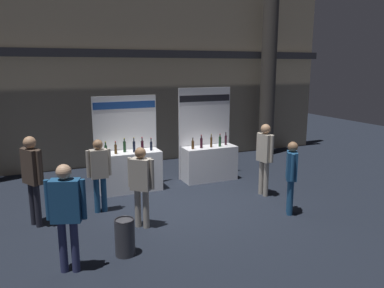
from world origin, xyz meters
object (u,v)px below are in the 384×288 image
at_px(visitor_4, 141,180).
at_px(visitor_2, 99,170).
at_px(exhibitor_booth_1, 209,158).
at_px(trash_bin, 125,237).
at_px(visitor_0, 32,172).
at_px(visitor_8, 66,208).
at_px(visitor_6, 265,153).
at_px(exhibitor_booth_0, 129,167).
at_px(visitor_5, 291,172).

bearing_deg(visitor_4, visitor_2, 159.00).
bearing_deg(exhibitor_booth_1, trash_bin, -133.38).
bearing_deg(visitor_0, visitor_8, 163.13).
xyz_separation_m(visitor_6, visitor_8, (-4.80, -1.83, -0.02)).
relative_size(visitor_4, visitor_6, 0.91).
relative_size(visitor_2, visitor_4, 1.00).
bearing_deg(exhibitor_booth_0, trash_bin, -105.32).
relative_size(visitor_2, visitor_6, 0.91).
bearing_deg(trash_bin, visitor_6, 22.93).
distance_m(visitor_0, visitor_6, 5.26).
relative_size(visitor_0, visitor_6, 1.02).
bearing_deg(visitor_0, trash_bin, -173.33).
relative_size(visitor_4, visitor_5, 1.02).
height_order(exhibitor_booth_0, exhibitor_booth_1, exhibitor_booth_1).
height_order(visitor_4, visitor_8, visitor_8).
height_order(exhibitor_booth_0, visitor_8, exhibitor_booth_0).
distance_m(visitor_4, visitor_5, 3.20).
bearing_deg(visitor_2, exhibitor_booth_1, -158.94).
bearing_deg(visitor_0, visitor_2, -109.66).
xyz_separation_m(visitor_2, visitor_5, (3.77, -1.73, -0.03)).
bearing_deg(visitor_6, visitor_5, -13.17).
bearing_deg(visitor_5, exhibitor_booth_1, -137.53).
relative_size(trash_bin, visitor_2, 0.40).
bearing_deg(visitor_2, visitor_0, 9.23).
xyz_separation_m(exhibitor_booth_0, visitor_5, (2.82, -2.92, 0.31)).
relative_size(exhibitor_booth_0, visitor_4, 1.48).
height_order(exhibitor_booth_1, visitor_6, exhibitor_booth_1).
bearing_deg(visitor_5, trash_bin, -51.39).
relative_size(visitor_0, visitor_8, 1.06).
bearing_deg(visitor_6, visitor_0, -98.78).
bearing_deg(visitor_4, exhibitor_booth_0, 122.40).
bearing_deg(exhibitor_booth_0, visitor_6, -29.34).
relative_size(visitor_5, visitor_6, 0.89).
height_order(exhibitor_booth_1, visitor_4, exhibitor_booth_1).
height_order(exhibitor_booth_1, trash_bin, exhibitor_booth_1).
bearing_deg(visitor_8, trash_bin, 31.00).
height_order(visitor_0, visitor_6, visitor_0).
distance_m(visitor_0, visitor_4, 2.16).
height_order(trash_bin, visitor_4, visitor_4).
relative_size(visitor_0, visitor_4, 1.12).
bearing_deg(exhibitor_booth_1, visitor_4, -137.47).
distance_m(exhibitor_booth_1, visitor_2, 3.50).
relative_size(visitor_0, visitor_5, 1.14).
distance_m(exhibitor_booth_0, exhibitor_booth_1, 2.30).
xyz_separation_m(exhibitor_booth_1, visitor_0, (-4.58, -1.49, 0.50)).
bearing_deg(visitor_2, exhibitor_booth_0, -128.83).
relative_size(visitor_6, visitor_8, 1.03).
xyz_separation_m(exhibitor_booth_0, exhibitor_booth_1, (2.30, 0.07, -0.01)).
xyz_separation_m(visitor_2, visitor_6, (3.93, -0.48, 0.11)).
height_order(exhibitor_booth_1, visitor_0, exhibitor_booth_1).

